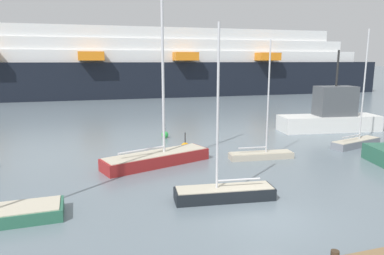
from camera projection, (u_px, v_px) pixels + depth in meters
ground_plane at (267, 218)px, 13.75m from camera, size 600.00×600.00×0.00m
sailboat_0 at (356, 141)px, 25.01m from camera, size 4.45×2.04×8.18m
sailboat_1 at (157, 156)px, 20.63m from camera, size 6.69×3.58×11.51m
sailboat_2 at (261, 153)px, 21.93m from camera, size 4.13×1.36×7.27m
sailboat_3 at (224, 191)px, 15.47m from camera, size 4.52×1.72×7.59m
fishing_boat_0 at (331, 115)px, 30.56m from camera, size 8.97×3.76×6.92m
channel_buoy_0 at (185, 147)px, 23.79m from camera, size 0.59×0.59×1.28m
channel_buoy_1 at (165, 135)px, 27.75m from camera, size 0.55×0.55×1.15m
cruise_ship at (91, 65)px, 60.06m from camera, size 104.99×18.84×16.63m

